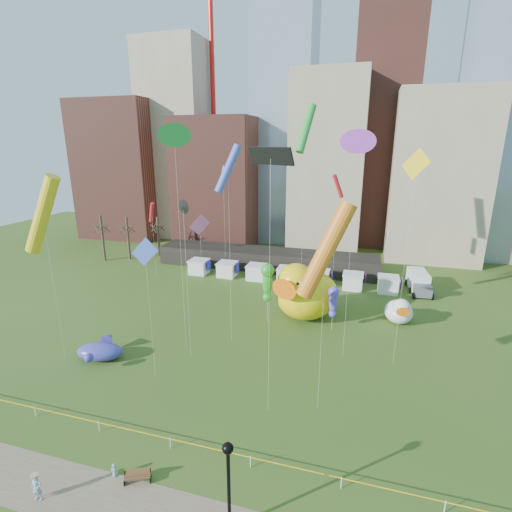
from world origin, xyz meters
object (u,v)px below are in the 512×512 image
(park_bench, at_px, (138,475))
(lamppost, at_px, (229,477))
(seahorse_purple, at_px, (333,299))
(whale_inflatable, at_px, (100,350))
(small_duck, at_px, (399,311))
(toddler, at_px, (114,470))
(seahorse_green, at_px, (267,279))
(woman, at_px, (37,488))
(box_truck, at_px, (419,282))
(big_duck, at_px, (305,292))

(park_bench, xyz_separation_m, lamppost, (6.80, -1.33, 3.22))
(seahorse_purple, distance_m, lamppost, 26.25)
(lamppost, bearing_deg, whale_inflatable, 144.65)
(small_duck, distance_m, toddler, 34.77)
(seahorse_green, xyz_separation_m, park_bench, (-2.25, -24.42, -5.14))
(woman, bearing_deg, toddler, 29.14)
(whale_inflatable, bearing_deg, toddler, -64.21)
(small_duck, relative_size, lamppost, 0.78)
(seahorse_green, bearing_deg, small_duck, 5.75)
(seahorse_purple, xyz_separation_m, toddler, (-11.67, -24.79, -3.38))
(seahorse_purple, xyz_separation_m, box_truck, (11.01, 16.21, -2.43))
(whale_inflatable, height_order, box_truck, box_truck)
(big_duck, xyz_separation_m, small_duck, (11.21, 1.83, -1.89))
(big_duck, height_order, seahorse_purple, big_duck)
(box_truck, bearing_deg, park_bench, -123.42)
(lamppost, height_order, toddler, lamppost)
(seahorse_purple, bearing_deg, toddler, -116.65)
(toddler, bearing_deg, whale_inflatable, 119.25)
(woman, bearing_deg, seahorse_purple, 51.05)
(small_duck, xyz_separation_m, woman, (-22.64, -31.74, -0.68))
(big_duck, height_order, woman, big_duck)
(big_duck, bearing_deg, seahorse_green, -124.82)
(whale_inflatable, relative_size, box_truck, 0.86)
(small_duck, bearing_deg, woman, -131.45)
(seahorse_purple, distance_m, whale_inflatable, 25.50)
(whale_inflatable, bearing_deg, park_bench, -59.66)
(seahorse_green, bearing_deg, toddler, -109.57)
(big_duck, distance_m, park_bench, 27.94)
(whale_inflatable, distance_m, box_truck, 43.84)
(park_bench, bearing_deg, seahorse_green, 61.46)
(small_duck, bearing_deg, seahorse_green, -169.76)
(lamppost, height_order, box_truck, lamppost)
(seahorse_green, bearing_deg, woman, -115.49)
(lamppost, relative_size, toddler, 6.41)
(toddler, bearing_deg, seahorse_green, 69.76)
(seahorse_green, relative_size, lamppost, 1.26)
(small_duck, relative_size, whale_inflatable, 0.79)
(park_bench, xyz_separation_m, toddler, (-1.69, -0.07, 0.02))
(seahorse_purple, xyz_separation_m, woman, (-15.07, -27.59, -2.95))
(lamppost, xyz_separation_m, box_truck, (14.19, 42.26, -2.25))
(park_bench, height_order, box_truck, box_truck)
(small_duck, bearing_deg, box_truck, 68.12)
(big_duck, distance_m, box_truck, 20.29)
(big_duck, bearing_deg, whale_inflatable, -117.66)
(park_bench, height_order, lamppost, lamppost)
(whale_inflatable, bearing_deg, woman, -79.93)
(big_duck, xyz_separation_m, seahorse_green, (-4.09, -2.61, 2.13))
(whale_inflatable, xyz_separation_m, park_bench, (11.87, -11.91, -0.46))
(seahorse_purple, relative_size, woman, 3.03)
(whale_inflatable, bearing_deg, small_duck, 15.38)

